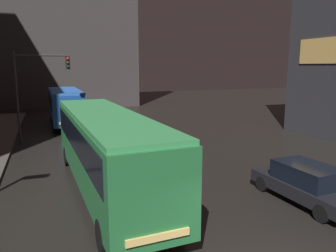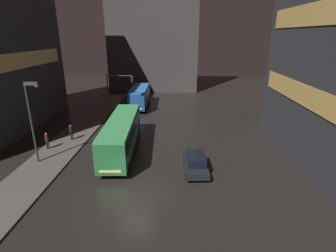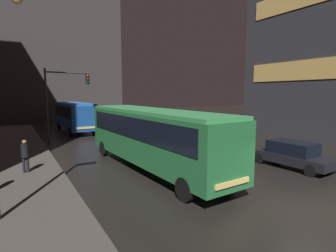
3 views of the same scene
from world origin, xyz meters
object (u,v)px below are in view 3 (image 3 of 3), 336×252
at_px(pedestrian_mid, 25,153).
at_px(bus_far, 75,114).
at_px(traffic_light_main, 62,93).
at_px(bus_near, 152,133).
at_px(car_taxi, 292,154).

bearing_deg(pedestrian_mid, bus_far, -43.17).
xyz_separation_m(pedestrian_mid, traffic_light_main, (3.35, 8.61, 3.12)).
height_order(bus_near, pedestrian_mid, bus_near).
height_order(pedestrian_mid, traffic_light_main, traffic_light_main).
bearing_deg(pedestrian_mid, car_taxi, -137.72).
xyz_separation_m(bus_near, bus_far, (-0.64, 17.23, -0.12)).
height_order(bus_near, bus_far, bus_near).
bearing_deg(car_taxi, traffic_light_main, -58.64).
distance_m(bus_near, traffic_light_main, 11.61).
height_order(car_taxi, pedestrian_mid, pedestrian_mid).
relative_size(car_taxi, pedestrian_mid, 2.65).
distance_m(bus_far, pedestrian_mid, 15.82).
relative_size(bus_near, traffic_light_main, 1.92).
height_order(bus_far, pedestrian_mid, bus_far).
bearing_deg(pedestrian_mid, bus_near, -134.14).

